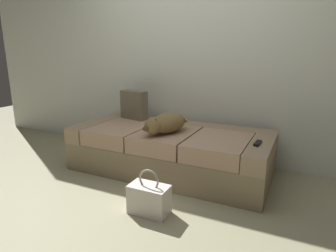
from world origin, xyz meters
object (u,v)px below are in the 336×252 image
(tv_remote, at_px, (258,143))
(couch, at_px, (170,150))
(dog_tan, at_px, (166,123))
(handbag, at_px, (149,199))
(throw_pillow, at_px, (134,105))

(tv_remote, bearing_deg, couch, 177.16)
(dog_tan, relative_size, handbag, 1.52)
(throw_pillow, relative_size, handbag, 0.90)
(handbag, bearing_deg, couch, 104.32)
(dog_tan, relative_size, tv_remote, 3.82)
(handbag, bearing_deg, throw_pillow, 126.63)
(couch, relative_size, tv_remote, 13.85)
(handbag, bearing_deg, tv_remote, 46.45)
(tv_remote, relative_size, handbag, 0.40)
(throw_pillow, height_order, handbag, throw_pillow)
(dog_tan, height_order, tv_remote, dog_tan)
(couch, xyz_separation_m, handbag, (0.22, -0.84, -0.10))
(couch, relative_size, throw_pillow, 6.11)
(tv_remote, bearing_deg, throw_pillow, 170.37)
(dog_tan, bearing_deg, handbag, -74.24)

